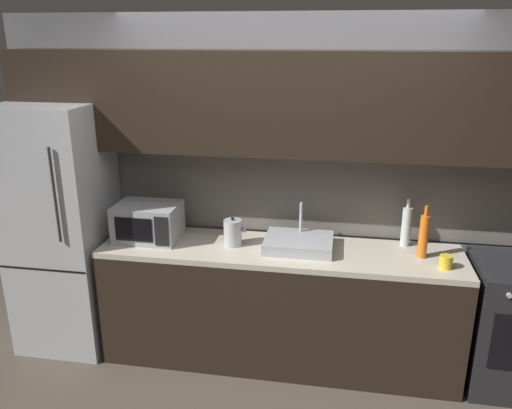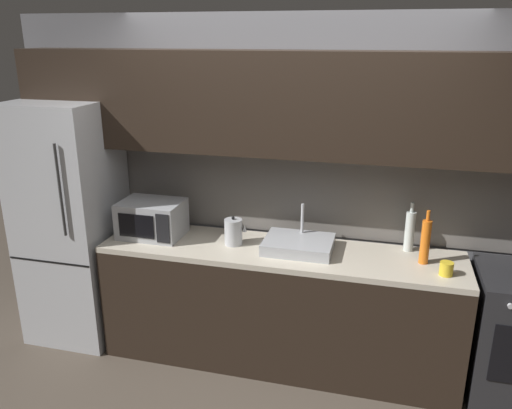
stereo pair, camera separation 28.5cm
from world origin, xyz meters
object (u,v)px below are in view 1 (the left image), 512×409
Objects in this scene: wine_bottle_orange at (424,236)px; mug_yellow at (446,262)px; wine_bottle_clear at (406,226)px; refrigerator at (63,228)px; microwave at (148,222)px; kettle at (233,232)px.

wine_bottle_orange is 4.23× the size of mug_yellow.
wine_bottle_orange is (0.09, -0.19, 0.01)m from wine_bottle_clear.
refrigerator reaches higher than microwave.
refrigerator is at bearing -179.44° from wine_bottle_orange.
refrigerator reaches higher than wine_bottle_orange.
kettle is 0.60× the size of wine_bottle_clear.
microwave is 2.10m from mug_yellow.
wine_bottle_orange reaches higher than kettle.
wine_bottle_orange reaches higher than wine_bottle_clear.
wine_bottle_clear reaches higher than microwave.
wine_bottle_clear is 0.22m from wine_bottle_orange.
wine_bottle_orange is at bearing 0.22° from microwave.
microwave is at bearing 176.01° from mug_yellow.
mug_yellow is (2.09, -0.15, -0.09)m from microwave.
wine_bottle_clear is at bearing 9.59° from kettle.
wine_bottle_orange is (1.32, 0.01, 0.06)m from kettle.
wine_bottle_clear is at bearing 6.17° from microwave.
refrigerator reaches higher than mug_yellow.
refrigerator is 2.64m from wine_bottle_orange.
microwave is (0.68, 0.02, 0.09)m from refrigerator.
wine_bottle_clear is (2.55, 0.22, 0.10)m from refrigerator.
microwave is at bearing 179.55° from kettle.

